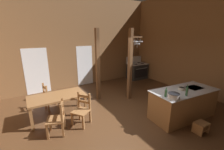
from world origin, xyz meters
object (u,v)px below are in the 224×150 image
Objects in this scene: kitchen_island at (183,103)px; bottle_short_on_counter at (166,93)px; ladderback_chair_at_table_end at (50,97)px; stove_range at (137,71)px; dining_table at (57,98)px; bottle_tall_on_counter at (187,91)px; stockpot_on_counter at (174,96)px; ladderback_chair_near_window at (58,119)px; ladderback_chair_by_post at (82,110)px; step_stool at (201,127)px; mixing_bowl_on_counter at (182,89)px.

bottle_short_on_counter is (-0.94, -0.03, 0.58)m from kitchen_island.
kitchen_island is at bearing -39.15° from ladderback_chair_at_table_end.
stove_range is 5.48m from dining_table.
bottle_tall_on_counter is 1.23× the size of bottle_short_on_counter.
bottle_short_on_counter is (-2.62, -4.15, 0.56)m from stove_range.
dining_table is at bearing 148.01° from kitchen_island.
bottle_short_on_counter is (2.48, -2.16, 0.39)m from dining_table.
stockpot_on_counter is 0.52m from bottle_tall_on_counter.
stockpot_on_counter is at bearing -79.00° from bottle_short_on_counter.
ladderback_chair_near_window is 3.55× the size of bottle_short_on_counter.
step_stool is at bearing -39.41° from ladderback_chair_by_post.
stockpot_on_counter is (-2.58, -4.36, 0.54)m from stove_range.
ladderback_chair_by_post is at bearing -55.91° from dining_table.
kitchen_island is at bearing 15.38° from stockpot_on_counter.
stove_range is at bearing 59.42° from stockpot_on_counter.
ladderback_chair_near_window is 3.16m from stockpot_on_counter.
stockpot_on_counter is (-0.90, -0.25, 0.55)m from kitchen_island.
kitchen_island is 1.32× the size of dining_table.
mixing_bowl_on_counter reaches higher than dining_table.
bottle_tall_on_counter is at bearing 100.04° from step_stool.
stockpot_on_counter is 1.14× the size of bottle_tall_on_counter.
dining_table is 3.32m from bottle_short_on_counter.
stove_range is 6.03m from ladderback_chair_near_window.
dining_table is 0.96m from ladderback_chair_by_post.
stockpot_on_counter is (2.72, -1.50, 0.57)m from ladderback_chair_near_window.
ladderback_chair_by_post is at bearing 146.68° from bottle_tall_on_counter.
kitchen_island reaches higher than dining_table.
kitchen_island is 0.51m from mixing_bowl_on_counter.
bottle_short_on_counter is at bearing -122.30° from stove_range.
ladderback_chair_at_table_end is (-3.53, 2.88, -0.02)m from kitchen_island.
kitchen_island is 2.36× the size of ladderback_chair_by_post.
ladderback_chair_near_window is at bearing 148.62° from step_stool.
dining_table is 0.93m from ladderback_chair_near_window.
ladderback_chair_near_window is 0.73m from ladderback_chair_by_post.
kitchen_island is 10.77× the size of mixing_bowl_on_counter.
dining_table is (-3.42, 2.14, 0.18)m from kitchen_island.
ladderback_chair_at_table_end is at bearing 131.54° from step_stool.
bottle_short_on_counter is at bearing 154.38° from bottle_tall_on_counter.
ladderback_chair_at_table_end is at bearing 140.85° from kitchen_island.
stove_range is at bearing 28.42° from ladderback_chair_near_window.
step_stool is at bearing -41.51° from stockpot_on_counter.
step_stool is 0.39× the size of ladderback_chair_by_post.
stove_range is at bearing 21.22° from dining_table.
ladderback_chair_by_post is 1.00× the size of ladderback_chair_at_table_end.
step_stool is at bearing -48.46° from ladderback_chair_at_table_end.
mixing_bowl_on_counter is 0.88m from bottle_short_on_counter.
ladderback_chair_by_post is 2.53× the size of stockpot_on_counter.
stove_range is at bearing 64.95° from bottle_tall_on_counter.
ladderback_chair_near_window is (-3.32, 2.03, 0.27)m from step_stool.
ladderback_chair_at_table_end is 4.51m from bottle_tall_on_counter.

